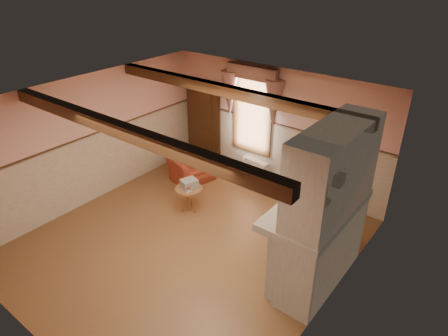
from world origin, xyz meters
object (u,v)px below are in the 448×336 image
Objects in this scene: mantel_clock at (339,180)px; oil_lamp at (324,192)px; armchair at (191,167)px; bowl at (318,203)px; radiator at (255,171)px; side_table at (189,199)px.

oil_lamp is (0.00, -0.58, 0.04)m from mantel_clock.
armchair is 2.51× the size of bowl.
radiator is at bearing 143.48° from oil_lamp.
armchair is at bearing -141.90° from radiator.
oil_lamp reaches higher than bowl.
bowl is 0.79m from mantel_clock.
oil_lamp is at bearing -89.78° from armchair.
armchair is at bearing 173.06° from mantel_clock.
side_table is 3.27m from mantel_clock.
bowl is (2.97, -0.20, 1.19)m from side_table.
armchair is at bearing 164.83° from oil_lamp.
side_table is 1.93m from radiator.
radiator is 3.48m from bowl.
armchair is at bearing 130.49° from side_table.
bowl is 0.23m from oil_lamp.
oil_lamp is (0.00, 0.21, 0.09)m from bowl.
armchair reaches higher than radiator.
side_table is 2.42× the size of mantel_clock.
bowl reaches higher than radiator.
mantel_clock reaches higher than side_table.
armchair is 1.66× the size of side_table.
bowl is (2.53, -2.09, 1.17)m from radiator.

